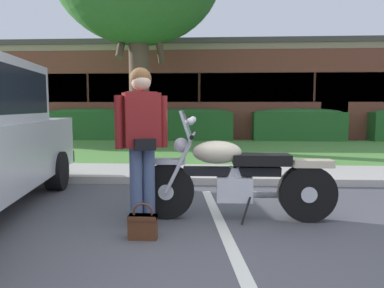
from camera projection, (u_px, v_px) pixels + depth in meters
name	position (u px, v px, depth m)	size (l,w,h in m)	color
ground_plane	(209.00, 256.00, 3.13)	(140.00, 140.00, 0.00)	#4C4C51
curb_strip	(210.00, 181.00, 6.03)	(60.00, 0.20, 0.12)	#B7B2A8
concrete_walk	(211.00, 173.00, 6.88)	(60.00, 1.50, 0.08)	#B7B2A8
grass_lawn	(211.00, 150.00, 10.63)	(60.00, 6.06, 0.06)	#518E3D
stall_stripe_1	(231.00, 247.00, 3.32)	(0.12, 4.40, 0.01)	silver
motorcycle	(243.00, 178.00, 4.09)	(2.24, 0.82, 1.26)	black
rider_person	(142.00, 135.00, 3.86)	(0.53, 0.39, 1.70)	black
handbag	(143.00, 224.00, 3.52)	(0.28, 0.13, 0.36)	#562D19
hedge_left	(90.00, 124.00, 13.81)	(3.27, 0.90, 1.24)	#286028
hedge_center_left	(192.00, 124.00, 13.59)	(3.05, 0.90, 1.24)	#286028
hedge_center_right	(298.00, 124.00, 13.37)	(3.35, 0.90, 1.24)	#286028
brick_building	(203.00, 95.00, 19.20)	(25.71, 11.19, 3.89)	brown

